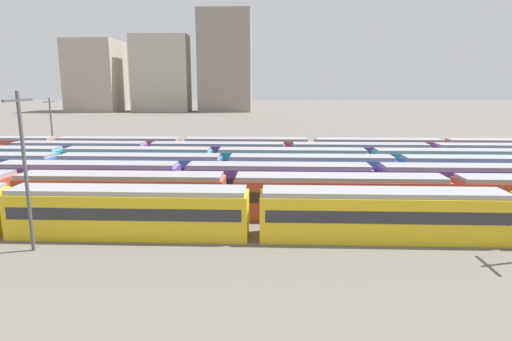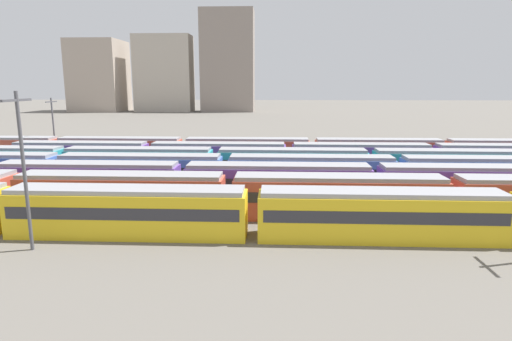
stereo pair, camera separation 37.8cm
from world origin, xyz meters
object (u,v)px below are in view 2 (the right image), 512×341
at_px(train_track_0, 512,216).
at_px(train_track_6, 247,151).
at_px(train_track_1, 229,195).
at_px(train_track_3, 398,173).
at_px(train_track_4, 215,163).
at_px(train_track_5, 360,157).
at_px(train_track_2, 278,182).
at_px(catenary_pole_0, 24,165).
at_px(catenary_pole_1, 53,125).

distance_m(train_track_0, train_track_6, 37.81).
bearing_deg(train_track_6, train_track_1, -89.77).
height_order(train_track_3, train_track_4, same).
distance_m(train_track_1, train_track_5, 25.80).
bearing_deg(train_track_4, train_track_2, -53.60).
height_order(train_track_1, train_track_6, same).
relative_size(train_track_0, train_track_2, 1.20).
bearing_deg(train_track_2, train_track_6, 101.88).
bearing_deg(train_track_1, catenary_pole_0, -146.72).
height_order(train_track_1, train_track_2, same).
bearing_deg(train_track_5, train_track_0, -77.01).
xyz_separation_m(train_track_3, train_track_4, (-20.76, 5.20, 0.00)).
relative_size(catenary_pole_0, catenary_pole_1, 1.16).
height_order(catenary_pole_0, catenary_pole_1, catenary_pole_0).
bearing_deg(train_track_5, train_track_6, 161.30).
relative_size(train_track_1, train_track_5, 0.80).
height_order(train_track_1, train_track_4, same).
xyz_separation_m(train_track_0, train_track_6, (-21.36, 31.20, 0.00)).
height_order(train_track_4, catenary_pole_1, catenary_pole_1).
xyz_separation_m(train_track_1, train_track_6, (-0.11, 26.00, 0.00)).
bearing_deg(train_track_3, train_track_4, 165.94).
height_order(train_track_6, catenary_pole_1, catenary_pole_1).
bearing_deg(train_track_1, train_track_0, -13.75).
bearing_deg(catenary_pole_1, train_track_0, -33.40).
distance_m(train_track_0, train_track_1, 21.88).
height_order(train_track_1, catenary_pole_0, catenary_pole_0).
relative_size(train_track_6, catenary_pole_1, 9.94).
bearing_deg(train_track_6, train_track_4, -107.56).
bearing_deg(train_track_1, train_track_5, 53.74).
bearing_deg(catenary_pole_1, train_track_6, -5.38).
bearing_deg(catenary_pole_1, catenary_pole_0, -64.83).
bearing_deg(train_track_0, catenary_pole_0, -174.58).
xyz_separation_m(train_track_4, catenary_pole_0, (-9.46, -24.04, 4.11)).
bearing_deg(train_track_6, train_track_3, -41.77).
bearing_deg(train_track_3, train_track_6, 138.23).
bearing_deg(catenary_pole_0, train_track_1, 33.28).
xyz_separation_m(train_track_0, train_track_4, (-24.65, 20.80, 0.00)).
relative_size(train_track_2, catenary_pole_0, 8.58).
distance_m(train_track_5, catenary_pole_0, 40.77).
relative_size(train_track_0, train_track_6, 1.20).
xyz_separation_m(train_track_4, train_track_6, (3.29, 10.40, 0.00)).
distance_m(train_track_3, train_track_5, 10.61).
xyz_separation_m(train_track_0, train_track_3, (-3.90, 15.60, 0.00)).
height_order(train_track_5, train_track_6, same).
bearing_deg(train_track_0, train_track_6, 124.40).
distance_m(train_track_1, catenary_pole_1, 42.03).
xyz_separation_m(train_track_2, catenary_pole_0, (-17.12, -13.64, 4.11)).
relative_size(train_track_1, catenary_pole_0, 6.85).
bearing_deg(train_track_0, train_track_1, 166.25).
relative_size(train_track_4, catenary_pole_0, 6.85).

